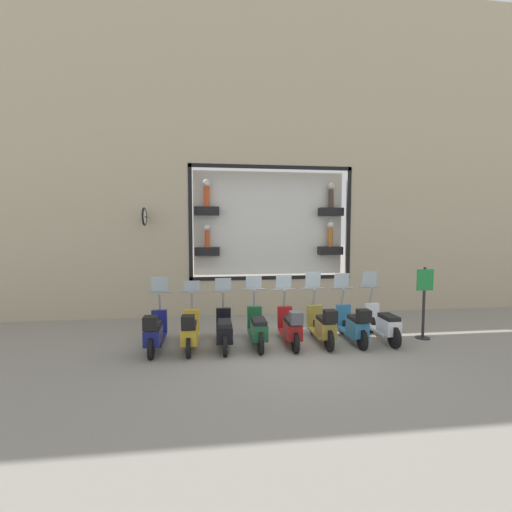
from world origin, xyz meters
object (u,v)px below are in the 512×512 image
(scooter_yellow_6, at_px, (190,331))
(scooter_green_4, at_px, (258,328))
(scooter_black_5, at_px, (224,330))
(scooter_red_3, at_px, (291,327))
(scooter_olive_2, at_px, (323,325))
(scooter_teal_1, at_px, (354,325))
(scooter_navy_7, at_px, (155,332))
(shop_sign_post, at_px, (424,300))
(scooter_white_0, at_px, (383,324))

(scooter_yellow_6, bearing_deg, scooter_green_4, -87.40)
(scooter_green_4, bearing_deg, scooter_black_5, 90.32)
(scooter_red_3, bearing_deg, scooter_olive_2, -89.60)
(scooter_teal_1, relative_size, scooter_navy_7, 1.00)
(scooter_navy_7, xyz_separation_m, shop_sign_post, (0.13, -6.77, 0.55))
(scooter_red_3, xyz_separation_m, scooter_green_4, (0.07, 0.80, -0.03))
(scooter_teal_1, distance_m, shop_sign_post, 2.03)
(scooter_white_0, distance_m, scooter_red_3, 2.42)
(scooter_olive_2, height_order, scooter_black_5, scooter_olive_2)
(scooter_olive_2, relative_size, scooter_yellow_6, 1.01)
(scooter_white_0, xyz_separation_m, scooter_black_5, (-0.01, 4.02, -0.02))
(scooter_white_0, bearing_deg, scooter_olive_2, 92.20)
(scooter_olive_2, xyz_separation_m, scooter_red_3, (-0.01, 0.80, -0.01))
(shop_sign_post, bearing_deg, scooter_white_0, 93.28)
(scooter_olive_2, relative_size, scooter_red_3, 1.00)
(scooter_navy_7, bearing_deg, scooter_teal_1, -89.97)
(shop_sign_post, bearing_deg, scooter_teal_1, 93.89)
(scooter_green_4, bearing_deg, scooter_navy_7, 91.59)
(shop_sign_post, bearing_deg, scooter_yellow_6, 91.35)
(scooter_teal_1, bearing_deg, shop_sign_post, -86.11)
(scooter_teal_1, bearing_deg, scooter_black_5, 88.93)
(scooter_black_5, distance_m, scooter_navy_7, 1.61)
(scooter_red_3, height_order, scooter_yellow_6, scooter_red_3)
(scooter_green_4, relative_size, scooter_yellow_6, 1.01)
(scooter_teal_1, height_order, scooter_green_4, scooter_teal_1)
(scooter_yellow_6, xyz_separation_m, shop_sign_post, (0.14, -5.97, 0.56))
(scooter_olive_2, xyz_separation_m, scooter_green_4, (0.06, 1.61, -0.04))
(scooter_yellow_6, relative_size, shop_sign_post, 0.96)
(scooter_teal_1, bearing_deg, scooter_green_4, 88.47)
(scooter_white_0, distance_m, scooter_olive_2, 1.61)
(scooter_olive_2, distance_m, scooter_red_3, 0.80)
(scooter_white_0, bearing_deg, scooter_navy_7, 90.70)
(shop_sign_post, bearing_deg, scooter_red_3, 92.14)
(shop_sign_post, bearing_deg, scooter_navy_7, 91.14)
(scooter_olive_2, relative_size, scooter_navy_7, 1.00)
(scooter_yellow_6, bearing_deg, scooter_navy_7, 89.56)
(scooter_teal_1, xyz_separation_m, scooter_black_5, (0.06, 3.22, -0.05))
(scooter_teal_1, height_order, scooter_yellow_6, scooter_teal_1)
(scooter_teal_1, xyz_separation_m, scooter_green_4, (0.06, 2.41, -0.03))
(scooter_red_3, bearing_deg, scooter_green_4, 85.37)
(scooter_olive_2, height_order, shop_sign_post, shop_sign_post)
(scooter_white_0, bearing_deg, scooter_black_5, 90.10)
(scooter_navy_7, bearing_deg, scooter_yellow_6, -90.44)
(scooter_navy_7, bearing_deg, scooter_black_5, -87.78)
(scooter_white_0, xyz_separation_m, shop_sign_post, (0.07, -1.14, 0.58))
(scooter_white_0, bearing_deg, scooter_red_3, 91.60)
(scooter_navy_7, relative_size, shop_sign_post, 0.96)
(scooter_olive_2, height_order, scooter_green_4, scooter_olive_2)
(shop_sign_post, bearing_deg, scooter_black_5, 90.80)
(scooter_teal_1, height_order, scooter_navy_7, scooter_teal_1)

